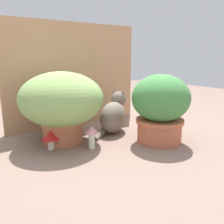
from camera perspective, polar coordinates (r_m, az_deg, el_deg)
ground_plane at (r=1.54m, az=-0.58°, el=-7.20°), size 6.00×6.00×0.00m
cardboard_backdrop at (r=1.89m, az=-8.80°, el=8.57°), size 1.08×0.03×0.78m
grass_planter at (r=1.50m, az=-11.82°, el=2.28°), size 0.51×0.51×0.45m
leafy_planter at (r=1.52m, az=11.36°, el=1.32°), size 0.36×0.36×0.43m
cat at (r=1.72m, az=0.46°, el=-0.79°), size 0.38×0.29×0.32m
mushroom_ornament_pink at (r=1.42m, az=-4.87°, el=-4.89°), size 0.09×0.09×0.14m
mushroom_ornament_red at (r=1.45m, az=-14.32°, el=-5.59°), size 0.10×0.10×0.11m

